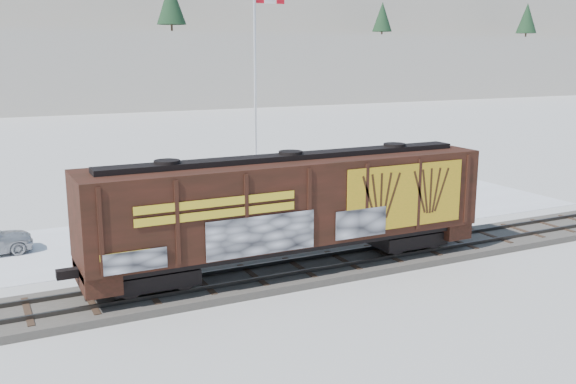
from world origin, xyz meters
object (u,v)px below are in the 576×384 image
car_white (290,215)px  car_dark (309,202)px  flagpole (257,123)px  hopper_railcar (291,204)px

car_white → car_dark: size_ratio=0.77×
car_dark → flagpole: bearing=27.8°
car_white → hopper_railcar: bearing=135.1°
hopper_railcar → car_white: 7.15m
flagpole → car_white: (-0.96, -6.04, -3.96)m
flagpole → car_white: 7.29m
hopper_railcar → car_white: size_ratio=3.82×
hopper_railcar → car_dark: bearing=57.2°
hopper_railcar → flagpole: size_ratio=1.28×
car_white → car_dark: 2.70m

